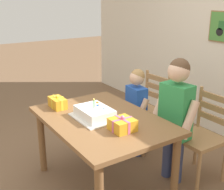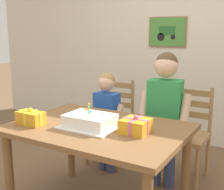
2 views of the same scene
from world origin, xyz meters
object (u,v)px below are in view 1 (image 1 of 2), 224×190
gift_box_red_large (58,103)px  child_older (176,109)px  birthday_cake (95,113)px  child_younger (136,104)px  chair_right (202,136)px  chair_left (148,110)px  dining_table (102,128)px  gift_box_beside_cake (122,125)px

gift_box_red_large → child_older: bearing=48.8°
birthday_cake → child_younger: 0.79m
child_younger → chair_right: bearing=19.4°
chair_left → chair_right: same height
child_older → chair_right: bearing=63.5°
birthday_cake → chair_left: bearing=111.5°
dining_table → chair_left: 1.03m
dining_table → birthday_cake: 0.16m
dining_table → child_older: child_older is taller
gift_box_red_large → child_older: child_older is taller
child_older → dining_table: bearing=-113.9°
gift_box_red_large → child_older: size_ratio=0.18×
chair_right → child_older: child_older is taller
chair_left → gift_box_red_large: bearing=-93.0°
chair_right → child_younger: child_younger is taller
dining_table → gift_box_beside_cake: bearing=1.2°
chair_left → chair_right: 0.85m
birthday_cake → child_younger: (-0.29, 0.72, -0.14)m
gift_box_red_large → child_younger: child_younger is taller
gift_box_beside_cake → chair_right: bearing=83.4°
birthday_cake → dining_table: bearing=56.0°
gift_box_beside_cake → chair_left: chair_left is taller
chair_right → birthday_cake: bearing=-115.3°
gift_box_beside_cake → child_older: (-0.03, 0.65, -0.01)m
dining_table → child_younger: (-0.33, 0.66, 0.00)m
child_older → child_younger: child_older is taller
birthday_cake → gift_box_red_large: birthday_cake is taller
chair_right → child_younger: bearing=-160.6°
gift_box_red_large → child_younger: 0.92m
dining_table → child_younger: child_younger is taller
dining_table → chair_right: bearing=65.3°
child_older → chair_left: bearing=159.7°
gift_box_red_large → gift_box_beside_cake: (0.80, 0.24, -0.00)m
gift_box_red_large → gift_box_beside_cake: gift_box_red_large is taller
birthday_cake → chair_right: bearing=64.7°
chair_left → chair_right: (0.85, 0.00, 0.00)m
dining_table → birthday_cake: bearing=-124.0°
dining_table → child_younger: 0.74m
gift_box_red_large → chair_right: 1.50m
chair_right → child_older: 0.43m
birthday_cake → gift_box_beside_cake: birthday_cake is taller
birthday_cake → chair_left: 1.10m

